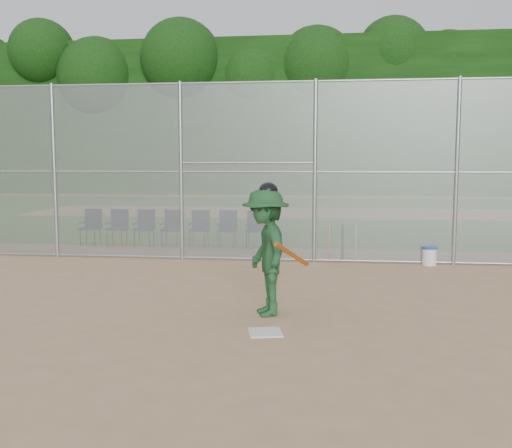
# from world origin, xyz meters

# --- Properties ---
(ground) EXTENTS (100.00, 100.00, 0.00)m
(ground) POSITION_xyz_m (0.00, 0.00, 0.00)
(ground) COLOR tan
(ground) RESTS_ON ground
(grass_strip) EXTENTS (100.00, 100.00, 0.00)m
(grass_strip) POSITION_xyz_m (0.00, 18.00, 0.01)
(grass_strip) COLOR #2D691F
(grass_strip) RESTS_ON ground
(dirt_patch_far) EXTENTS (24.00, 24.00, 0.00)m
(dirt_patch_far) POSITION_xyz_m (0.00, 18.00, 0.01)
(dirt_patch_far) COLOR tan
(dirt_patch_far) RESTS_ON ground
(backstop_fence) EXTENTS (16.09, 0.09, 4.00)m
(backstop_fence) POSITION_xyz_m (0.00, 5.00, 2.07)
(backstop_fence) COLOR gray
(backstop_fence) RESTS_ON ground
(treeline) EXTENTS (81.00, 60.00, 11.00)m
(treeline) POSITION_xyz_m (0.00, 20.00, 5.50)
(treeline) COLOR black
(treeline) RESTS_ON ground
(home_plate) EXTENTS (0.50, 0.50, 0.02)m
(home_plate) POSITION_xyz_m (0.47, -0.46, 0.01)
(home_plate) COLOR silver
(home_plate) RESTS_ON ground
(batter_at_plate) EXTENTS (1.14, 1.43, 1.92)m
(batter_at_plate) POSITION_xyz_m (0.39, 0.44, 0.93)
(batter_at_plate) COLOR #1D4A25
(batter_at_plate) RESTS_ON ground
(water_cooler) EXTENTS (0.32, 0.32, 0.40)m
(water_cooler) POSITION_xyz_m (3.48, 4.92, 0.20)
(water_cooler) COLOR white
(water_cooler) RESTS_ON ground
(spare_bats) EXTENTS (0.66, 0.34, 0.83)m
(spare_bats) POSITION_xyz_m (1.63, 5.32, 0.41)
(spare_bats) COLOR #D84C14
(spare_bats) RESTS_ON ground
(chair_0) EXTENTS (0.54, 0.52, 0.96)m
(chair_0) POSITION_xyz_m (-5.03, 6.98, 0.48)
(chair_0) COLOR #0F1B38
(chair_0) RESTS_ON ground
(chair_1) EXTENTS (0.54, 0.52, 0.96)m
(chair_1) POSITION_xyz_m (-4.28, 6.98, 0.48)
(chair_1) COLOR #0F1B38
(chair_1) RESTS_ON ground
(chair_2) EXTENTS (0.54, 0.52, 0.96)m
(chair_2) POSITION_xyz_m (-3.54, 6.98, 0.48)
(chair_2) COLOR #0F1B38
(chair_2) RESTS_ON ground
(chair_3) EXTENTS (0.54, 0.52, 0.96)m
(chair_3) POSITION_xyz_m (-2.79, 6.98, 0.48)
(chair_3) COLOR #0F1B38
(chair_3) RESTS_ON ground
(chair_4) EXTENTS (0.54, 0.52, 0.96)m
(chair_4) POSITION_xyz_m (-2.05, 6.98, 0.48)
(chair_4) COLOR #0F1B38
(chair_4) RESTS_ON ground
(chair_5) EXTENTS (0.54, 0.52, 0.96)m
(chair_5) POSITION_xyz_m (-1.31, 6.98, 0.48)
(chair_5) COLOR #0F1B38
(chair_5) RESTS_ON ground
(chair_6) EXTENTS (0.54, 0.52, 0.96)m
(chair_6) POSITION_xyz_m (-0.56, 6.98, 0.48)
(chair_6) COLOR #0F1B38
(chair_6) RESTS_ON ground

